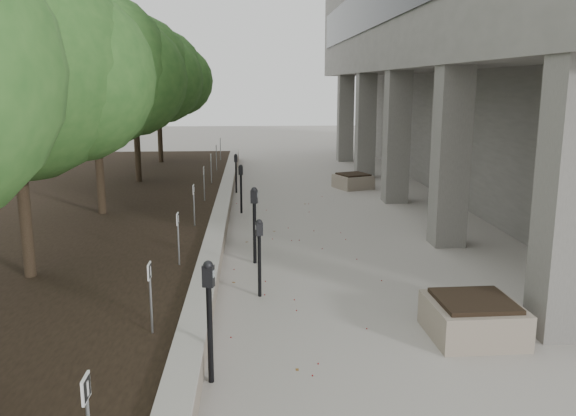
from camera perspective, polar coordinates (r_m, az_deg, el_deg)
name	(u,v)px	position (r m, az deg, el deg)	size (l,w,h in m)	color
ground	(335,374)	(7.83, 4.51, -15.60)	(90.00, 90.00, 0.00)	#A29C95
retaining_wall	(223,209)	(16.25, -6.29, -0.12)	(0.39, 26.00, 0.50)	gray
planting_bed	(86,213)	(16.84, -18.88, -0.44)	(7.00, 26.00, 0.40)	black
crabapple_tree_2	(16,115)	(10.59, -24.72, 8.16)	(4.60, 4.00, 5.44)	#2A5821
crabapple_tree_3	(95,104)	(15.36, -18.04, 9.49)	(4.60, 4.00, 5.44)	#2A5821
crabapple_tree_4	(135,99)	(20.24, -14.52, 10.13)	(4.60, 4.00, 5.44)	#2A5821
crabapple_tree_5	(158,96)	(25.16, -12.38, 10.50)	(4.60, 4.00, 5.44)	#2A5821
parking_sign_2	(151,298)	(7.98, -13.07, -8.46)	(0.04, 0.22, 0.96)	black
parking_sign_3	(178,239)	(10.81, -10.50, -2.95)	(0.04, 0.22, 0.96)	black
parking_sign_4	(194,205)	(13.71, -9.03, 0.25)	(0.04, 0.22, 0.96)	black
parking_sign_5	(204,184)	(16.65, -8.07, 2.33)	(0.04, 0.22, 0.96)	black
parking_sign_6	(211,169)	(19.61, -7.40, 3.78)	(0.04, 0.22, 0.96)	black
parking_sign_7	(216,157)	(22.58, -6.90, 4.85)	(0.04, 0.22, 0.96)	black
parking_sign_8	(220,149)	(25.56, -6.52, 5.68)	(0.04, 0.22, 0.96)	black
parking_meter_1	(210,322)	(7.35, -7.54, -10.86)	(0.15, 0.11, 1.56)	black
parking_meter_2	(259,258)	(10.17, -2.77, -4.84)	(0.14, 0.10, 1.37)	black
parking_meter_3	(255,225)	(12.02, -3.24, -1.69)	(0.16, 0.11, 1.59)	black
parking_meter_4	(241,189)	(16.75, -4.54, 1.84)	(0.14, 0.10, 1.39)	black
parking_meter_5	(236,173)	(19.94, -5.02, 3.34)	(0.13, 0.09, 1.32)	black
planter_front	(473,318)	(9.11, 17.38, -10.03)	(1.25, 1.25, 0.58)	gray
planter_back	(353,181)	(20.95, 6.27, 2.61)	(1.11, 1.11, 0.52)	gray
berry_scatter	(297,259)	(12.44, 0.86, -4.93)	(3.30, 14.10, 0.02)	maroon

